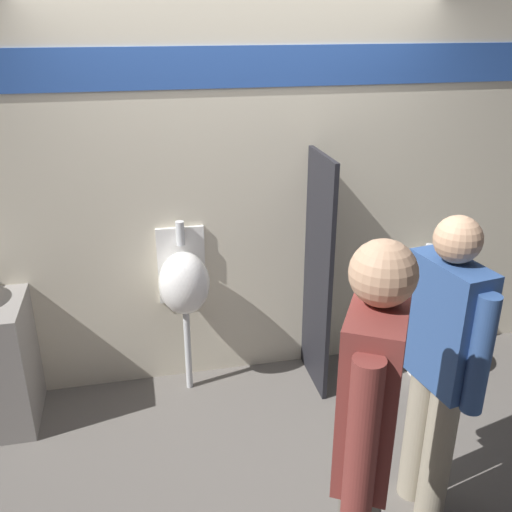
{
  "coord_description": "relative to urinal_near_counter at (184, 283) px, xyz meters",
  "views": [
    {
      "loc": [
        -0.68,
        -2.93,
        2.4
      ],
      "look_at": [
        0.0,
        0.17,
        1.05
      ],
      "focal_mm": 40.0,
      "sensor_mm": 36.0,
      "label": 1
    }
  ],
  "objects": [
    {
      "name": "urinal_near_counter",
      "position": [
        0.0,
        0.0,
        0.0
      ],
      "size": [
        0.33,
        0.32,
        1.18
      ],
      "color": "silver",
      "rests_on": "ground_plane"
    },
    {
      "name": "display_wall",
      "position": [
        0.42,
        0.18,
        0.57
      ],
      "size": [
        4.59,
        0.07,
        2.7
      ],
      "color": "beige",
      "rests_on": "ground_plane"
    },
    {
      "name": "divider_near_counter",
      "position": [
        0.87,
        -0.1,
        0.01
      ],
      "size": [
        0.03,
        0.5,
        1.62
      ],
      "color": "black",
      "rests_on": "ground_plane"
    },
    {
      "name": "ground_plane",
      "position": [
        0.42,
        -0.42,
        -0.8
      ],
      "size": [
        16.0,
        16.0,
        0.0
      ],
      "primitive_type": "plane",
      "color": "#5B5651"
    },
    {
      "name": "person_in_vest",
      "position": [
        0.51,
        -1.79,
        0.16
      ],
      "size": [
        0.38,
        0.54,
        1.73
      ],
      "rotation": [
        0.0,
        0.0,
        1.05
      ],
      "color": "#666056",
      "rests_on": "ground_plane"
    },
    {
      "name": "person_with_lanyard",
      "position": [
        1.08,
        -1.3,
        0.09
      ],
      "size": [
        0.24,
        0.56,
        1.61
      ],
      "rotation": [
        0.0,
        0.0,
        1.73
      ],
      "color": "gray",
      "rests_on": "ground_plane"
    },
    {
      "name": "toilet",
      "position": [
        1.74,
        -0.15,
        -0.49
      ],
      "size": [
        0.38,
        0.55,
        0.9
      ],
      "color": "white",
      "rests_on": "ground_plane"
    }
  ]
}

